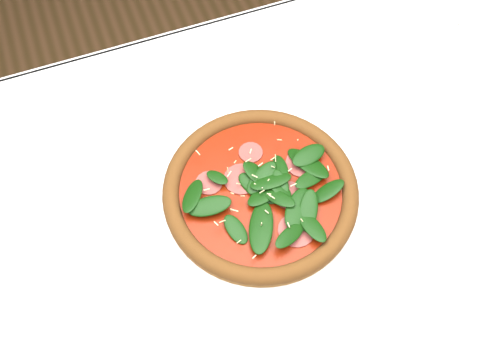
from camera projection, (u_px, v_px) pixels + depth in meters
name	position (u px, v px, depth m)	size (l,w,h in m)	color
ground	(234.00, 352.00, 1.39)	(6.00, 6.00, 0.00)	brown
dining_table	(230.00, 266.00, 0.82)	(1.21, 0.81, 0.75)	white
plate	(260.00, 196.00, 0.76)	(0.32, 0.32, 0.01)	white
pizza	(261.00, 190.00, 0.75)	(0.28, 0.28, 0.04)	#A06726
saucer_far	(425.00, 6.00, 0.95)	(0.14, 0.14, 0.01)	white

